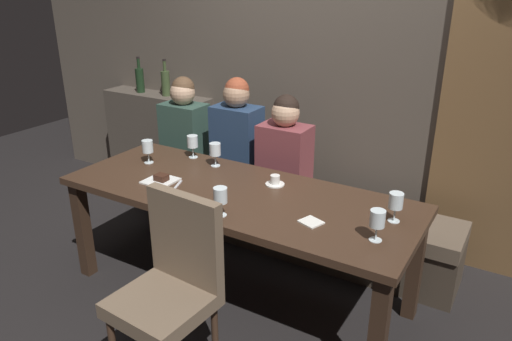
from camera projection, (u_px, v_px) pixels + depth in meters
The scene contains 21 objects.
ground at pixel (238, 292), 3.22m from camera, with size 9.00×9.00×0.00m, color black.
back_wall_tiled at pixel (324, 41), 3.63m from camera, with size 6.00×0.12×3.00m, color brown.
back_counter at pixel (161, 143), 4.61m from camera, with size 1.10×0.28×0.95m, color #494138.
dining_table at pixel (237, 204), 2.97m from camera, with size 2.20×0.84×0.74m.
banquette_bench at pixel (288, 220), 3.69m from camera, with size 2.50×0.44×0.45m.
chair_near_side at pixel (172, 279), 2.39m from camera, with size 0.47×0.47×0.98m.
diner_redhead at pixel (185, 126), 3.94m from camera, with size 0.36×0.24×0.77m.
diner_bearded at pixel (237, 133), 3.71m from camera, with size 0.36×0.24×0.81m.
diner_far_end at pixel (285, 149), 3.47m from camera, with size 0.36×0.24×0.74m.
wine_bottle_dark_red at pixel (140, 79), 4.45m from camera, with size 0.08×0.08×0.33m.
wine_bottle_pale_label at pixel (166, 82), 4.32m from camera, with size 0.08×0.08×0.33m.
wine_glass_end_right at pixel (396, 201), 2.53m from camera, with size 0.08×0.08×0.16m.
wine_glass_near_right at pixel (193, 142), 3.44m from camera, with size 0.08×0.08×0.16m.
wine_glass_end_left at pixel (148, 147), 3.34m from camera, with size 0.08×0.08×0.16m.
wine_glass_far_left at pixel (215, 150), 3.28m from camera, with size 0.08×0.08×0.16m.
wine_glass_center_back at pixel (220, 197), 2.59m from camera, with size 0.08×0.08×0.16m.
wine_glass_far_right at pixel (377, 219), 2.34m from camera, with size 0.08×0.08×0.16m.
espresso_cup at pixel (275, 181), 3.01m from camera, with size 0.12×0.12×0.06m.
dessert_plate at pixel (161, 180), 3.07m from camera, with size 0.19×0.19×0.05m.
fork_on_table at pixel (177, 186), 3.00m from camera, with size 0.02×0.17×0.01m, color silver.
folded_napkin at pixel (311, 222), 2.56m from camera, with size 0.11×0.10×0.01m, color silver.
Camera 1 is at (1.48, -2.24, 1.95)m, focal length 33.94 mm.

